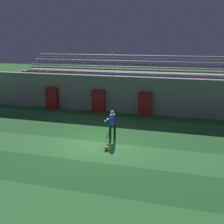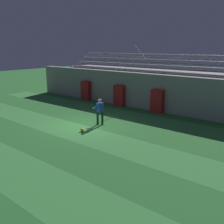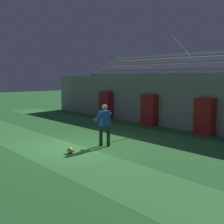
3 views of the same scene
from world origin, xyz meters
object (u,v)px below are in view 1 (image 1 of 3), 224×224
Objects in this scene: padding_pillar_gate_right at (145,104)px; padding_pillar_far_left at (52,98)px; soccer_ball at (106,148)px; padding_pillar_gate_left at (98,101)px; goalkeeper at (112,122)px.

padding_pillar_gate_right is 7.54m from padding_pillar_far_left.
soccer_ball is (-1.00, -6.78, -0.76)m from padding_pillar_gate_right.
padding_pillar_gate_left is 1.00× the size of padding_pillar_gate_right.
soccer_ball is at bearing -68.93° from padding_pillar_gate_left.
padding_pillar_far_left is (-7.54, 0.00, 0.00)m from padding_pillar_gate_right.
padding_pillar_gate_left and padding_pillar_gate_right have the same top height.
padding_pillar_gate_left and padding_pillar_far_left have the same top height.
goalkeeper is 1.90m from soccer_ball.
padding_pillar_far_left is 7.87× the size of soccer_ball.
padding_pillar_gate_left is 1.00× the size of padding_pillar_far_left.
padding_pillar_far_left is 1.04× the size of goalkeeper.
padding_pillar_gate_left is 1.04× the size of goalkeeper.
padding_pillar_gate_right is at bearing 0.00° from padding_pillar_gate_left.
padding_pillar_gate_left reaches higher than soccer_ball.
soccer_ball is (0.15, -1.70, -0.84)m from goalkeeper.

